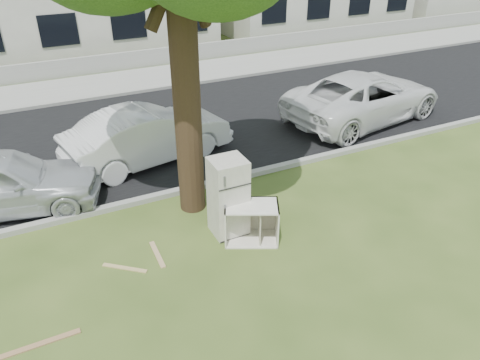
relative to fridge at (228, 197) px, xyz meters
name	(u,v)px	position (x,y,z in m)	size (l,w,h in m)	color
ground	(247,248)	(0.08, -0.64, -0.80)	(120.00, 120.00, 0.00)	#384F1C
road	(154,132)	(0.08, 5.36, -0.80)	(120.00, 7.00, 0.01)	black
kerb_near	(199,189)	(0.08, 1.81, -0.80)	(120.00, 0.18, 0.12)	gray
kerb_far	(124,95)	(0.08, 8.91, -0.80)	(120.00, 0.18, 0.12)	gray
sidewalk	(114,83)	(0.08, 10.36, -0.80)	(120.00, 2.80, 0.01)	gray
low_wall	(104,63)	(0.08, 11.96, -0.45)	(120.00, 0.15, 0.70)	gray
fridge	(228,197)	(0.00, 0.00, 0.00)	(0.66, 0.61, 1.61)	white
cabinet	(251,222)	(0.28, -0.44, -0.41)	(1.02, 0.63, 0.79)	white
plank_a	(40,344)	(-3.72, -1.36, -0.79)	(1.18, 0.10, 0.02)	#9A734A
plank_b	(125,268)	(-2.16, -0.22, -0.79)	(0.85, 0.08, 0.02)	tan
plank_c	(157,254)	(-1.52, -0.10, -0.79)	(0.82, 0.09, 0.02)	tan
car_center	(148,135)	(-0.50, 3.72, -0.10)	(1.48, 4.25, 1.40)	silver
car_right	(364,97)	(6.15, 3.50, -0.08)	(2.41, 5.23, 1.45)	silver
car_left	(0,182)	(-3.94, 2.80, -0.12)	(1.60, 3.98, 1.36)	silver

